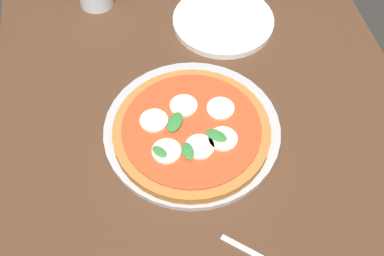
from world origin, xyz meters
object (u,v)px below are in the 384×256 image
(pizza, at_px, (192,131))
(serving_tray, at_px, (192,129))
(plate_white, at_px, (223,21))
(dining_table, at_px, (200,124))

(pizza, bearing_deg, serving_tray, 166.17)
(serving_tray, distance_m, plate_white, 0.30)
(dining_table, xyz_separation_m, plate_white, (-0.18, 0.09, 0.12))
(dining_table, distance_m, plate_white, 0.24)
(plate_white, bearing_deg, dining_table, -25.61)
(pizza, bearing_deg, dining_table, 160.52)
(serving_tray, relative_size, pizza, 1.15)
(serving_tray, relative_size, plate_white, 1.46)
(pizza, relative_size, plate_white, 1.27)
(dining_table, height_order, pizza, pizza)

